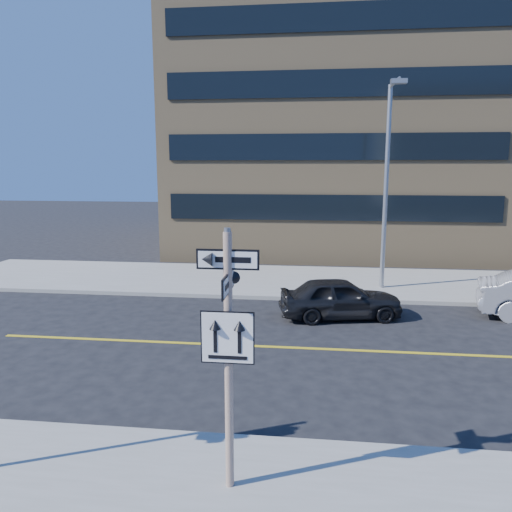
# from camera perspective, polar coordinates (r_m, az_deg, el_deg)

# --- Properties ---
(ground) EXTENTS (120.00, 120.00, 0.00)m
(ground) POSITION_cam_1_polar(r_m,az_deg,el_deg) (10.80, -0.61, -17.78)
(ground) COLOR black
(ground) RESTS_ON ground
(sign_pole) EXTENTS (0.92, 0.92, 4.06)m
(sign_pole) POSITION_cam_1_polar(r_m,az_deg,el_deg) (7.53, -3.17, -10.29)
(sign_pole) COLOR beige
(sign_pole) RESTS_ON near_sidewalk
(parked_car_a) EXTENTS (2.42, 4.31, 1.39)m
(parked_car_a) POSITION_cam_1_polar(r_m,az_deg,el_deg) (17.08, 9.60, -4.75)
(parked_car_a) COLOR black
(parked_car_a) RESTS_ON ground
(streetlight_a) EXTENTS (0.55, 2.25, 8.00)m
(streetlight_a) POSITION_cam_1_polar(r_m,az_deg,el_deg) (20.40, 14.79, 9.03)
(streetlight_a) COLOR gray
(streetlight_a) RESTS_ON far_sidewalk
(building_brick) EXTENTS (18.00, 18.00, 18.00)m
(building_brick) POSITION_cam_1_polar(r_m,az_deg,el_deg) (34.68, 8.40, 16.66)
(building_brick) COLOR tan
(building_brick) RESTS_ON ground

